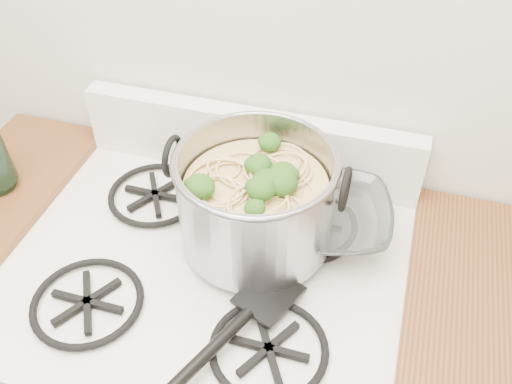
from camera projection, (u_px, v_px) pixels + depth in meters
name	position (u px, v px, depth m)	size (l,w,h in m)	color
counter_left	(36.00, 332.00, 1.51)	(0.25, 0.65, 0.92)	silver
stock_pot	(256.00, 202.00, 1.07)	(0.33, 0.30, 0.21)	#9898A0
spatula	(269.00, 293.00, 1.01)	(0.29, 0.31, 0.02)	black
glass_bowl	(327.00, 224.00, 1.14)	(0.10, 0.10, 0.02)	white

